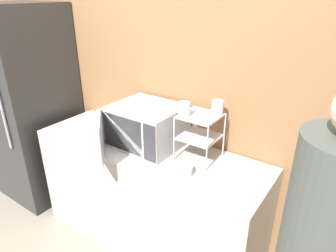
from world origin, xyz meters
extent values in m
cube|color=olive|center=(0.00, 0.63, 1.30)|extent=(8.00, 0.06, 2.60)
cube|color=#B7B2A8|center=(0.00, 0.29, 0.44)|extent=(1.83, 0.59, 0.88)
cube|color=#ADADB2|center=(-0.02, 0.35, 1.03)|extent=(0.49, 0.43, 0.30)
cube|color=#B7B2A8|center=(-0.08, 0.14, 1.03)|extent=(0.35, 0.01, 0.26)
cube|color=#333338|center=(0.17, 0.14, 1.03)|extent=(0.10, 0.01, 0.26)
cube|color=#ADADB2|center=(-0.14, -0.01, 1.03)|extent=(0.29, 0.29, 0.29)
cylinder|color=#B2B2B7|center=(0.27, 0.27, 1.04)|extent=(0.01, 0.01, 0.32)
cylinder|color=#B2B2B7|center=(0.51, 0.27, 1.04)|extent=(0.01, 0.01, 0.32)
cylinder|color=#B2B2B7|center=(0.27, 0.52, 1.04)|extent=(0.01, 0.01, 0.32)
cylinder|color=#B2B2B7|center=(0.51, 0.52, 1.04)|extent=(0.01, 0.01, 0.32)
cube|color=#B2B2B7|center=(0.39, 0.39, 1.04)|extent=(0.25, 0.24, 0.01)
cube|color=#B2B2B7|center=(0.39, 0.39, 1.19)|extent=(0.25, 0.24, 0.01)
cylinder|color=silver|center=(0.31, 0.32, 1.24)|extent=(0.08, 0.08, 0.09)
cylinder|color=silver|center=(0.47, 0.48, 1.24)|extent=(0.08, 0.08, 0.09)
cylinder|color=silver|center=(0.40, 0.15, 0.89)|extent=(0.08, 0.08, 0.01)
cylinder|color=silver|center=(0.40, 0.15, 0.91)|extent=(0.15, 0.15, 0.06)
cylinder|color=#474C47|center=(1.25, -0.10, 1.13)|extent=(0.35, 0.35, 0.70)
cube|color=#2D2D2D|center=(-1.39, 0.24, 0.92)|extent=(0.73, 0.69, 1.85)
cylinder|color=#99999E|center=(-1.17, -0.11, 1.02)|extent=(0.02, 0.02, 0.65)
camera|label=1|loc=(1.25, -1.20, 1.93)|focal=32.00mm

